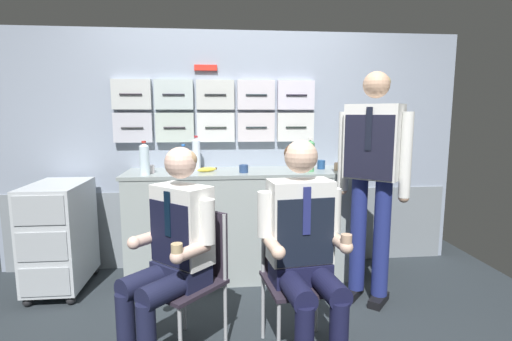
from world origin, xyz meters
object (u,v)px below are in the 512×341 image
folding_chair_left (193,265)px  water_bottle_short (310,156)px  crew_member_left (171,247)px  paper_cup_blue (321,164)px  crew_member_standing (373,167)px  snack_banana (207,170)px  service_trolley (60,234)px  crew_member_right (305,242)px  folding_chair_right (295,263)px

folding_chair_left → water_bottle_short: 1.43m
folding_chair_left → water_bottle_short: size_ratio=2.97×
crew_member_left → folding_chair_left: bearing=47.8°
paper_cup_blue → crew_member_standing: bearing=-68.9°
water_bottle_short → paper_cup_blue: water_bottle_short is taller
folding_chair_left → crew_member_standing: bearing=20.3°
crew_member_standing → paper_cup_blue: size_ratio=22.00×
folding_chair_left → paper_cup_blue: bearing=45.0°
crew_member_standing → paper_cup_blue: crew_member_standing is taller
folding_chair_left → snack_banana: (0.06, 0.99, 0.43)m
crew_member_left → water_bottle_short: size_ratio=4.35×
service_trolley → snack_banana: size_ratio=5.09×
crew_member_right → snack_banana: crew_member_right is taller
folding_chair_right → water_bottle_short: (0.31, 0.96, 0.55)m
crew_member_standing → water_bottle_short: bearing=128.2°
paper_cup_blue → snack_banana: (-1.00, -0.07, -0.02)m
service_trolley → water_bottle_short: bearing=1.6°
water_bottle_short → snack_banana: size_ratio=1.65×
crew_member_left → crew_member_standing: 1.56m
service_trolley → crew_member_right: 2.06m
folding_chair_right → crew_member_right: size_ratio=0.66×
water_bottle_short → paper_cup_blue: bearing=44.0°
crew_member_right → folding_chair_left: bearing=163.7°
crew_member_standing → water_bottle_short: 0.58m
crew_member_left → crew_member_right: size_ratio=0.97×
service_trolley → crew_member_right: bearing=-31.4°
crew_member_left → crew_member_standing: crew_member_standing is taller
crew_member_standing → water_bottle_short: size_ratio=6.05×
paper_cup_blue → snack_banana: size_ratio=0.45×
service_trolley → folding_chair_left: size_ratio=1.04×
service_trolley → crew_member_standing: crew_member_standing is taller
snack_banana → folding_chair_left: bearing=-93.7°
service_trolley → folding_chair_right: bearing=-27.7°
service_trolley → crew_member_right: (1.75, -1.07, 0.23)m
folding_chair_right → snack_banana: bearing=118.5°
paper_cup_blue → water_bottle_short: bearing=-136.0°
water_bottle_short → crew_member_right: bearing=-104.7°
crew_member_right → water_bottle_short: crew_member_right is taller
service_trolley → crew_member_right: crew_member_right is taller
folding_chair_left → snack_banana: snack_banana is taller
service_trolley → snack_banana: snack_banana is taller
crew_member_left → paper_cup_blue: bearing=45.3°
crew_member_left → crew_member_right: (0.75, -0.07, 0.03)m
crew_member_right → crew_member_standing: size_ratio=0.74×
crew_member_right → snack_banana: size_ratio=7.41×
folding_chair_left → water_bottle_short: water_bottle_short is taller
folding_chair_right → snack_banana: (-0.55, 1.02, 0.43)m
folding_chair_left → crew_member_left: crew_member_left is taller
crew_member_right → water_bottle_short: 1.22m
crew_member_right → snack_banana: bearing=116.0°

